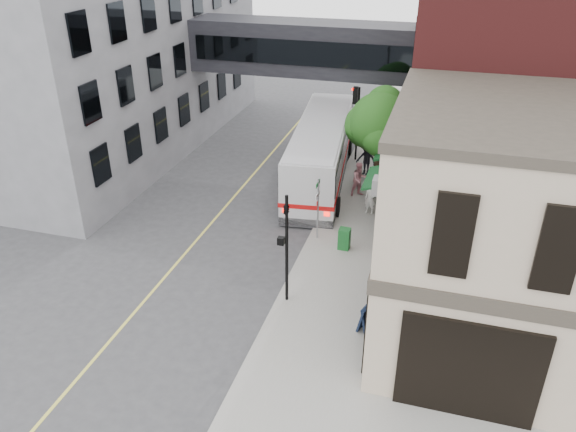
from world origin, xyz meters
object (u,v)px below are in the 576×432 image
Objects in this scene: pedestrian_a at (370,199)px; newspaper_box at (344,239)px; bus at (321,149)px; pedestrian_c at (366,159)px; pedestrian_b at (359,179)px; sandwich_board at (365,319)px.

pedestrian_a is 1.57× the size of newspaper_box.
bus reaches higher than pedestrian_c.
pedestrian_b is 11.21m from sandwich_board.
pedestrian_a is at bearing 84.58° from newspaper_box.
pedestrian_a is (3.40, -3.69, -0.90)m from bus.
pedestrian_c reaches higher than pedestrian_a.
pedestrian_c is (-0.11, 2.89, 0.02)m from pedestrian_b.
sandwich_board is (2.13, -11.00, -0.44)m from pedestrian_b.
sandwich_board is at bearing -61.96° from pedestrian_c.
bus is at bearing 109.31° from pedestrian_b.
pedestrian_a is 4.86m from pedestrian_c.
newspaper_box is at bearing -68.25° from pedestrian_c.
pedestrian_a is 0.82× the size of pedestrian_c.
newspaper_box is (-0.56, -3.77, -0.29)m from pedestrian_a.
pedestrian_c reaches higher than sandwich_board.
bus is at bearing 113.86° from newspaper_box.
bus is 6.47× the size of pedestrian_c.
newspaper_box is (0.32, -5.64, -0.44)m from pedestrian_b.
newspaper_box reaches higher than sandwich_board.
newspaper_box is (2.85, -7.46, -1.19)m from bus.
bus reaches higher than newspaper_box.
pedestrian_a is at bearing -47.32° from bus.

